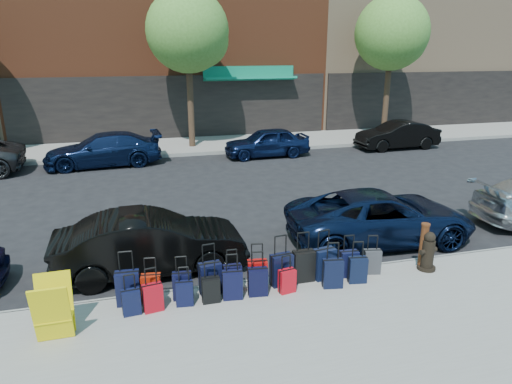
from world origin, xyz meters
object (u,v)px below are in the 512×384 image
object	(u,v)px
tree_right	(394,35)
suitcase_front_5	(257,274)
tree_center	(191,33)
bollard	(423,245)
car_far_3	(397,135)
fire_hydrant	(428,252)
car_far_2	(267,142)
car_far_1	(103,150)
display_rack	(53,309)
car_near_2	(380,217)
car_near_1	(151,243)

from	to	relation	value
tree_right	suitcase_front_5	xyz separation A→B (m)	(-11.14, -14.30, -4.97)
tree_center	bollard	distance (m)	15.43
suitcase_front_5	car_far_3	distance (m)	15.66
tree_center	suitcase_front_5	size ratio (longest dim) A/B	7.72
fire_hydrant	car_far_2	world-z (taller)	car_far_2
tree_center	car_far_1	distance (m)	6.75
tree_center	display_rack	bearing A→B (deg)	-106.04
car_near_2	car_far_1	world-z (taller)	car_far_1
fire_hydrant	car_far_1	world-z (taller)	car_far_1
car_near_1	tree_right	bearing A→B (deg)	-47.94
display_rack	car_near_2	size ratio (longest dim) A/B	0.22
suitcase_front_5	bollard	distance (m)	3.74
fire_hydrant	car_far_2	size ratio (longest dim) A/B	0.23
car_near_1	car_far_3	distance (m)	16.02
tree_right	car_near_1	xyz separation A→B (m)	(-13.15, -12.76, -4.73)
suitcase_front_5	display_rack	distance (m)	3.76
suitcase_front_5	fire_hydrant	xyz separation A→B (m)	(3.78, -0.18, 0.11)
suitcase_front_5	car_far_2	xyz separation A→B (m)	(3.59, 11.78, 0.21)
display_rack	car_far_3	size ratio (longest dim) A/B	0.26
car_near_2	bollard	bearing A→B (deg)	-177.13
tree_center	fire_hydrant	bearing A→B (deg)	-77.75
fire_hydrant	display_rack	world-z (taller)	display_rack
bollard	car_far_3	world-z (taller)	car_far_3
fire_hydrant	tree_right	bearing A→B (deg)	51.85
tree_center	car_near_2	xyz separation A→B (m)	(3.09, -12.50, -4.75)
car_far_2	bollard	bearing A→B (deg)	-0.70
tree_right	car_far_1	xyz separation A→B (m)	(-14.67, -2.41, -4.72)
fire_hydrant	car_near_1	xyz separation A→B (m)	(-5.80, 1.72, 0.13)
tree_center	car_near_1	bearing A→B (deg)	-101.74
tree_right	bollard	xyz separation A→B (m)	(-7.40, -14.35, -4.73)
display_rack	bollard	bearing A→B (deg)	4.01
car_near_2	tree_right	bearing A→B (deg)	-27.85
tree_center	car_near_2	bearing A→B (deg)	-76.10
car_far_1	bollard	bearing A→B (deg)	27.46
car_far_1	car_far_3	bearing A→B (deg)	85.74
fire_hydrant	bollard	distance (m)	0.18
tree_right	car_far_2	xyz separation A→B (m)	(-7.55, -2.52, -4.75)
suitcase_front_5	car_near_1	bearing A→B (deg)	149.77
tree_center	tree_right	world-z (taller)	same
tree_right	car_near_2	size ratio (longest dim) A/B	1.53
display_rack	car_near_1	xyz separation A→B (m)	(1.67, 2.27, 0.01)
display_rack	car_far_1	size ratio (longest dim) A/B	0.22
car_near_1	car_far_3	xyz separation A→B (m)	(12.31, 10.25, -0.01)
display_rack	car_near_1	distance (m)	2.81
tree_center	tree_right	bearing A→B (deg)	0.00
tree_right	display_rack	world-z (taller)	tree_right
fire_hydrant	car_far_3	bearing A→B (deg)	50.24
display_rack	fire_hydrant	bearing A→B (deg)	3.04
display_rack	car_far_2	world-z (taller)	car_far_2
suitcase_front_5	display_rack	size ratio (longest dim) A/B	0.90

